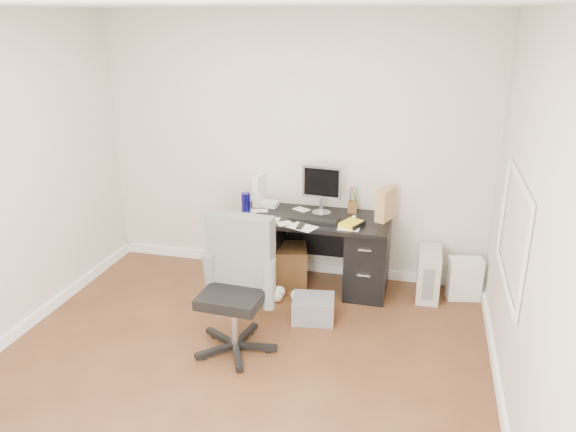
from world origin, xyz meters
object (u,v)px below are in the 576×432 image
(keyboard, at_px, (313,219))
(pc_tower, at_px, (429,273))
(office_chair, at_px, (233,289))
(desk, at_px, (313,249))
(wicker_basket, at_px, (288,265))
(lcd_monitor, at_px, (322,190))

(keyboard, bearing_deg, pc_tower, 10.92)
(keyboard, relative_size, office_chair, 0.43)
(desk, relative_size, wicker_basket, 3.85)
(desk, bearing_deg, lcd_monitor, 64.00)
(office_chair, height_order, wicker_basket, office_chair)
(keyboard, bearing_deg, wicker_basket, 161.90)
(keyboard, relative_size, wicker_basket, 1.24)
(lcd_monitor, height_order, pc_tower, lcd_monitor)
(lcd_monitor, height_order, wicker_basket, lcd_monitor)
(keyboard, bearing_deg, office_chair, -105.24)
(lcd_monitor, relative_size, keyboard, 1.05)
(desk, distance_m, pc_tower, 1.16)
(lcd_monitor, distance_m, keyboard, 0.32)
(desk, height_order, office_chair, office_chair)
(lcd_monitor, height_order, keyboard, lcd_monitor)
(wicker_basket, bearing_deg, desk, -2.96)
(desk, relative_size, lcd_monitor, 2.98)
(desk, relative_size, pc_tower, 3.13)
(keyboard, distance_m, office_chair, 1.30)
(keyboard, height_order, wicker_basket, keyboard)
(lcd_monitor, xyz_separation_m, wicker_basket, (-0.33, -0.10, -0.81))
(keyboard, bearing_deg, lcd_monitor, 82.51)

